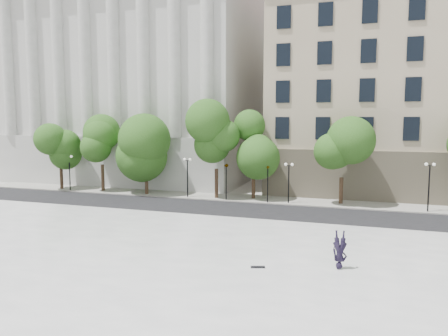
% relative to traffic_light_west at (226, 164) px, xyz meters
% --- Properties ---
extents(ground, '(160.00, 160.00, 0.00)m').
position_rel_traffic_light_west_xyz_m(ground, '(0.76, -22.30, -3.64)').
color(ground, '#B7B5AD').
rests_on(ground, ground).
extents(plaza, '(44.00, 22.00, 0.45)m').
position_rel_traffic_light_west_xyz_m(plaza, '(0.76, -19.30, -3.41)').
color(plaza, white).
rests_on(plaza, ground).
extents(street, '(60.00, 8.00, 0.02)m').
position_rel_traffic_light_west_xyz_m(street, '(0.76, -4.30, -3.63)').
color(street, black).
rests_on(street, ground).
extents(far_sidewalk, '(60.00, 4.00, 0.12)m').
position_rel_traffic_light_west_xyz_m(far_sidewalk, '(0.76, 1.70, -3.58)').
color(far_sidewalk, '#A9A69C').
rests_on(far_sidewalk, ground).
extents(building_west, '(31.50, 27.65, 25.60)m').
position_rel_traffic_light_west_xyz_m(building_west, '(-16.24, 16.27, 9.25)').
color(building_west, silver).
rests_on(building_west, ground).
extents(building_east, '(36.00, 26.15, 23.00)m').
position_rel_traffic_light_west_xyz_m(building_east, '(20.76, 16.61, 7.51)').
color(building_east, '#B8A78C').
rests_on(building_east, ground).
extents(traffic_light_west, '(0.70, 1.64, 4.15)m').
position_rel_traffic_light_west_xyz_m(traffic_light_west, '(0.00, 0.00, 0.00)').
color(traffic_light_west, black).
rests_on(traffic_light_west, ground).
extents(traffic_light_east, '(0.47, 1.66, 4.16)m').
position_rel_traffic_light_west_xyz_m(traffic_light_east, '(4.13, 0.00, 0.01)').
color(traffic_light_east, black).
rests_on(traffic_light_east, ground).
extents(person_lying, '(0.81, 2.02, 0.54)m').
position_rel_traffic_light_west_xyz_m(person_lying, '(11.81, -17.85, -2.92)').
color(person_lying, black).
rests_on(person_lying, plaza).
extents(skateboard, '(0.75, 0.41, 0.07)m').
position_rel_traffic_light_west_xyz_m(skateboard, '(7.83, -18.99, -3.15)').
color(skateboard, black).
rests_on(skateboard, plaza).
extents(street_trees, '(45.89, 5.17, 7.65)m').
position_rel_traffic_light_west_xyz_m(street_trees, '(-2.16, 1.03, 1.49)').
color(street_trees, '#382619').
rests_on(street_trees, ground).
extents(lamp_posts, '(37.37, 0.28, 4.32)m').
position_rel_traffic_light_west_xyz_m(lamp_posts, '(0.54, 0.30, -0.79)').
color(lamp_posts, black).
rests_on(lamp_posts, ground).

